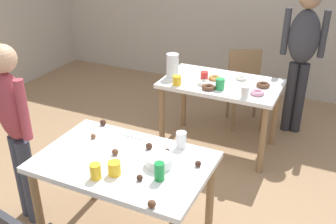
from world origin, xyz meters
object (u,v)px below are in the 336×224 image
Objects in this scene: chair_far_table at (245,83)px; soda_can at (159,171)px; person_girl_near at (15,123)px; mixing_bowl at (159,161)px; dining_table_far at (221,92)px; person_adult_far at (302,49)px; dining_table_near at (124,172)px; pitcher_far at (172,66)px.

chair_far_table is 7.13× the size of soda_can.
chair_far_table is at bearing 65.31° from person_girl_near.
person_girl_near reaches higher than mixing_bowl.
dining_table_far is 1.02m from person_adult_far.
mixing_bowl reaches higher than dining_table_far.
dining_table_near and dining_table_far have the same top height.
dining_table_near is at bearing 163.17° from soda_can.
person_adult_far is at bearing 0.95° from chair_far_table.
person_adult_far is (0.57, 0.01, 0.49)m from chair_far_table.
person_girl_near is (-1.11, -2.42, 0.38)m from chair_far_table.
soda_can is at bearing -62.72° from mixing_bowl.
soda_can is at bearing -101.37° from person_adult_far.
dining_table_far is 4.75× the size of pitcher_far.
dining_table_far is at bearing 84.37° from dining_table_near.
chair_far_table is at bearing 91.93° from soda_can.
dining_table_far is 6.20× the size of mixing_bowl.
pitcher_far is (-0.59, 1.51, 0.09)m from mixing_bowl.
mixing_bowl is at bearing -68.54° from pitcher_far.
person_adult_far is 6.57× the size of pitcher_far.
dining_table_near is 0.80× the size of person_girl_near.
soda_can reaches higher than dining_table_far.
person_girl_near is 0.91× the size of person_adult_far.
person_girl_near reaches higher than dining_table_near.
dining_table_near is 2.35m from chair_far_table.
person_girl_near is 5.96× the size of pitcher_far.
pitcher_far is (0.53, 1.64, -0.01)m from person_girl_near.
person_adult_far is 1.41m from pitcher_far.
person_girl_near reaches higher than soda_can.
dining_table_near is 1.36× the size of chair_far_table.
person_adult_far reaches higher than pitcher_far.
person_girl_near is at bearing -173.48° from mixing_bowl.
soda_can is 1.78m from pitcher_far.
dining_table_far is 1.75m from soda_can.
mixing_bowl is 0.16m from soda_can.
chair_far_table is 0.75m from person_adult_far.
pitcher_far is (-0.67, 1.65, 0.06)m from soda_can.
mixing_bowl is at bearing -86.76° from dining_table_far.
person_girl_near is (-1.03, -1.72, 0.24)m from dining_table_far.
person_adult_far reaches higher than soda_can.
person_girl_near is at bearing -107.84° from pitcher_far.
dining_table_far is at bearing -96.60° from chair_far_table.
dining_table_near is at bearing -77.57° from pitcher_far.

